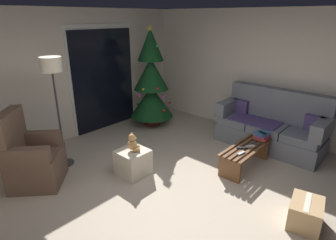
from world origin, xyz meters
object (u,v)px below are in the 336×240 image
Objects in this scene: remote_black at (242,148)px; book_stack at (262,136)px; remote_white at (250,146)px; armchair at (32,159)px; remote_silver at (241,153)px; remote_graphite at (254,143)px; floor_lamp at (53,76)px; couch at (271,127)px; christmas_tree at (151,83)px; cardboard_box_taped_mid_floor at (305,213)px; cell_phone at (262,133)px; teddy_bear_honey at (133,143)px; ottoman at (133,162)px; coffee_table at (245,154)px.

remote_black is 0.53m from book_stack.
remote_black is 1.00× the size of remote_white.
remote_white is 3.33m from armchair.
remote_black is 1.00× the size of remote_silver.
armchair is at bearing 147.29° from remote_graphite.
book_stack is at bearing 124.62° from remote_black.
floor_lamp is (-1.64, 2.36, 1.12)m from remote_silver.
couch is 0.89× the size of christmas_tree.
couch is 1.32m from remote_silver.
cardboard_box_taped_mid_floor is at bearing 17.51° from remote_black.
remote_graphite and remote_white have the same top height.
remote_white is at bearing -96.84° from christmas_tree.
armchair is (-2.90, 2.18, -0.12)m from cell_phone.
cell_phone is at bearing -82.97° from remote_silver.
christmas_tree is 2.18m from teddy_bear_honey.
armchair is (-3.55, 2.06, 0.00)m from couch.
ottoman is at bearing 146.84° from remote_graphite.
floor_lamp is (-1.92, 2.30, 1.26)m from coffee_table.
remote_black is 1.08× the size of cell_phone.
armchair is (-2.40, 2.07, 0.02)m from remote_black.
couch is 0.68m from cell_phone.
teddy_bear_honey reaches higher than ottoman.
christmas_tree reaches higher than book_stack.
remote_graphite is (-0.85, -0.08, -0.02)m from couch.
remote_silver is at bearing 125.26° from remote_white.
remote_white is 0.37m from book_stack.
floor_lamp reaches higher than armchair.
remote_graphite is 0.07× the size of christmas_tree.
christmas_tree reaches higher than remote_graphite.
couch is 2.66m from teddy_bear_honey.
remote_graphite is at bearing 172.07° from book_stack.
cell_phone reaches higher than remote_graphite.
floor_lamp is at bearing 142.58° from couch.
book_stack is 3.49m from floor_lamp.
remote_white reaches higher than cardboard_box_taped_mid_floor.
ottoman is (-1.70, -1.29, -0.76)m from christmas_tree.
remote_black is at bearing -179.33° from couch.
remote_graphite is at bearing -38.90° from teddy_bear_honey.
remote_white and remote_silver have the same top height.
teddy_bear_honey reaches higher than book_stack.
cell_phone is 0.28× the size of cardboard_box_taped_mid_floor.
teddy_bear_honey is (-1.39, 1.25, 0.15)m from remote_white.
christmas_tree reaches higher than teddy_bear_honey.
cell_phone is at bearing -5.06° from remote_graphite.
christmas_tree is (0.34, 2.50, 0.71)m from coffee_table.
armchair is (-2.91, 2.17, -0.04)m from book_stack.
armchair reaches higher than cell_phone.
remote_silver is 1.66m from teddy_bear_honey.
armchair is 0.63× the size of floor_lamp.
floor_lamp is at bearing 116.99° from ottoman.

